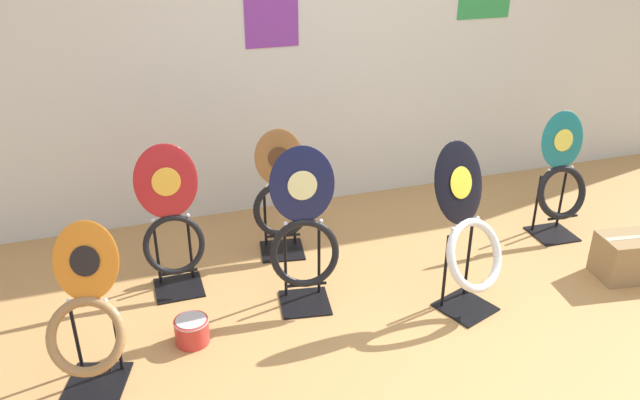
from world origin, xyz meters
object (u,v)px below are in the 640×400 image
at_px(toilet_seat_display_orange_sun, 87,322).
at_px(toilet_seat_display_woodgrain, 280,197).
at_px(paint_can, 192,330).
at_px(storage_box, 634,256).
at_px(toilet_seat_display_crimson_swirl, 172,225).
at_px(toilet_seat_display_teal_sax, 561,183).
at_px(toilet_seat_display_jazz_black, 469,235).
at_px(toilet_seat_display_navy_moon, 304,235).

bearing_deg(toilet_seat_display_orange_sun, toilet_seat_display_woodgrain, 38.23).
bearing_deg(paint_can, storage_box, -4.13).
xyz_separation_m(toilet_seat_display_woodgrain, toilet_seat_display_crimson_swirl, (-0.71, -0.22, 0.02)).
relative_size(toilet_seat_display_woodgrain, toilet_seat_display_orange_sun, 1.07).
distance_m(toilet_seat_display_teal_sax, toilet_seat_display_jazz_black, 1.17).
height_order(toilet_seat_display_crimson_swirl, paint_can, toilet_seat_display_crimson_swirl).
bearing_deg(toilet_seat_display_jazz_black, paint_can, 174.42).
relative_size(toilet_seat_display_crimson_swirl, toilet_seat_display_jazz_black, 0.93).
bearing_deg(toilet_seat_display_crimson_swirl, toilet_seat_display_orange_sun, -123.56).
distance_m(toilet_seat_display_teal_sax, toilet_seat_display_crimson_swirl, 2.56).
height_order(toilet_seat_display_crimson_swirl, toilet_seat_display_jazz_black, toilet_seat_display_jazz_black).
distance_m(toilet_seat_display_orange_sun, toilet_seat_display_jazz_black, 1.99).
distance_m(toilet_seat_display_woodgrain, toilet_seat_display_crimson_swirl, 0.74).
relative_size(toilet_seat_display_jazz_black, paint_can, 5.24).
relative_size(toilet_seat_display_teal_sax, paint_can, 4.76).
bearing_deg(paint_can, toilet_seat_display_teal_sax, 9.02).
height_order(toilet_seat_display_jazz_black, toilet_seat_display_navy_moon, toilet_seat_display_jazz_black).
distance_m(toilet_seat_display_teal_sax, toilet_seat_display_navy_moon, 1.90).
relative_size(toilet_seat_display_teal_sax, toilet_seat_display_navy_moon, 0.92).
height_order(toilet_seat_display_jazz_black, storage_box, toilet_seat_display_jazz_black).
height_order(toilet_seat_display_woodgrain, paint_can, toilet_seat_display_woodgrain).
bearing_deg(storage_box, toilet_seat_display_crimson_swirl, 164.61).
relative_size(toilet_seat_display_woodgrain, paint_can, 4.60).
bearing_deg(toilet_seat_display_woodgrain, toilet_seat_display_orange_sun, -141.77).
xyz_separation_m(toilet_seat_display_crimson_swirl, toilet_seat_display_navy_moon, (0.68, -0.39, 0.02)).
relative_size(toilet_seat_display_jazz_black, toilet_seat_display_navy_moon, 1.01).
xyz_separation_m(toilet_seat_display_jazz_black, paint_can, (-1.51, 0.15, -0.39)).
bearing_deg(toilet_seat_display_crimson_swirl, toilet_seat_display_teal_sax, -3.21).
xyz_separation_m(toilet_seat_display_teal_sax, toilet_seat_display_orange_sun, (-3.02, -0.56, -0.05)).
distance_m(toilet_seat_display_orange_sun, toilet_seat_display_navy_moon, 1.19).
height_order(toilet_seat_display_crimson_swirl, toilet_seat_display_orange_sun, toilet_seat_display_crimson_swirl).
bearing_deg(storage_box, toilet_seat_display_woodgrain, 154.17).
xyz_separation_m(toilet_seat_display_woodgrain, toilet_seat_display_orange_sun, (-1.17, -0.92, -0.05)).
distance_m(toilet_seat_display_crimson_swirl, paint_can, 0.65).
height_order(toilet_seat_display_woodgrain, toilet_seat_display_crimson_swirl, toilet_seat_display_crimson_swirl).
xyz_separation_m(toilet_seat_display_woodgrain, toilet_seat_display_jazz_black, (0.82, -0.92, 0.06)).
bearing_deg(toilet_seat_display_orange_sun, toilet_seat_display_navy_moon, 15.13).
xyz_separation_m(toilet_seat_display_orange_sun, toilet_seat_display_jazz_black, (1.99, 0.01, 0.11)).
distance_m(toilet_seat_display_woodgrain, paint_can, 1.08).
bearing_deg(toilet_seat_display_woodgrain, toilet_seat_display_jazz_black, -48.14).
bearing_deg(toilet_seat_display_navy_moon, storage_box, -9.79).
height_order(toilet_seat_display_orange_sun, storage_box, toilet_seat_display_orange_sun).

